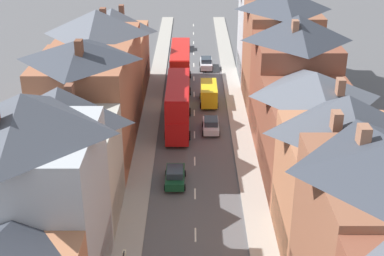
% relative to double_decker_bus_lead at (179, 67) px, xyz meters
% --- Properties ---
extents(pavement_left, '(2.20, 104.00, 0.14)m').
position_rel_double_decker_bus_lead_xyz_m(pavement_left, '(-3.29, -12.84, -2.75)').
color(pavement_left, '#A8A399').
rests_on(pavement_left, ground).
extents(pavement_right, '(2.20, 104.00, 0.14)m').
position_rel_double_decker_bus_lead_xyz_m(pavement_right, '(6.91, -12.84, -2.75)').
color(pavement_right, '#A8A399').
rests_on(pavement_right, ground).
extents(centre_line_dashes, '(0.14, 97.80, 0.01)m').
position_rel_double_decker_bus_lead_xyz_m(centre_line_dashes, '(1.81, -14.84, -2.81)').
color(centre_line_dashes, silver).
rests_on(centre_line_dashes, ground).
extents(terrace_row_left, '(8.00, 68.93, 14.04)m').
position_rel_double_decker_bus_lead_xyz_m(terrace_row_left, '(-8.38, -28.96, 3.03)').
color(terrace_row_left, '#935138').
rests_on(terrace_row_left, ground).
extents(terrace_row_right, '(8.00, 71.50, 14.33)m').
position_rel_double_decker_bus_lead_xyz_m(terrace_row_right, '(12.00, -27.32, 3.54)').
color(terrace_row_right, beige).
rests_on(terrace_row_right, ground).
extents(double_decker_bus_lead, '(2.74, 10.80, 5.30)m').
position_rel_double_decker_bus_lead_xyz_m(double_decker_bus_lead, '(0.00, 0.00, 0.00)').
color(double_decker_bus_lead, red).
rests_on(double_decker_bus_lead, ground).
extents(double_decker_bus_mid_street, '(2.74, 10.80, 5.30)m').
position_rel_double_decker_bus_lead_xyz_m(double_decker_bus_mid_street, '(0.00, -13.09, 0.00)').
color(double_decker_bus_mid_street, red).
rests_on(double_decker_bus_mid_street, ground).
extents(car_near_blue, '(1.90, 4.20, 1.70)m').
position_rel_double_decker_bus_lead_xyz_m(car_near_blue, '(3.61, 7.49, -1.96)').
color(car_near_blue, silver).
rests_on(car_near_blue, ground).
extents(car_near_silver, '(1.90, 3.83, 1.67)m').
position_rel_double_decker_bus_lead_xyz_m(car_near_silver, '(0.01, 17.40, -1.98)').
color(car_near_silver, navy).
rests_on(car_near_silver, ground).
extents(car_parked_left_a, '(1.90, 3.85, 1.58)m').
position_rel_double_decker_bus_lead_xyz_m(car_parked_left_a, '(3.61, -13.99, -2.02)').
color(car_parked_left_a, silver).
rests_on(car_parked_left_a, ground).
extents(car_parked_right_a, '(1.90, 3.96, 1.62)m').
position_rel_double_decker_bus_lead_xyz_m(car_parked_right_a, '(0.01, -25.12, -2.00)').
color(car_parked_right_a, '#144728').
rests_on(car_parked_right_a, ground).
extents(delivery_van, '(2.20, 5.20, 2.41)m').
position_rel_double_decker_bus_lead_xyz_m(delivery_van, '(3.61, -5.84, -1.48)').
color(delivery_van, yellow).
rests_on(delivery_van, ground).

